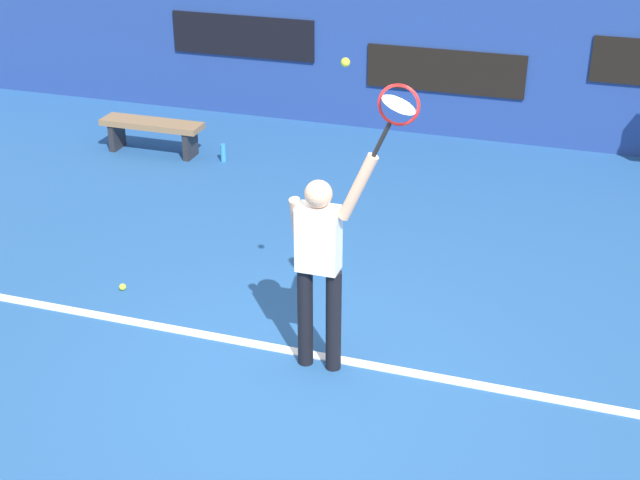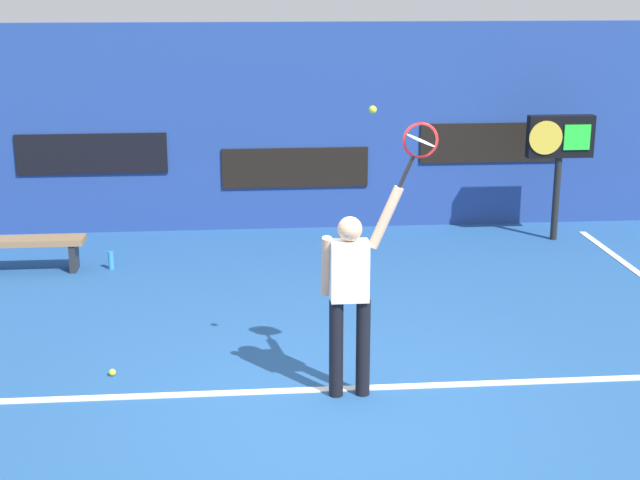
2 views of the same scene
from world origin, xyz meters
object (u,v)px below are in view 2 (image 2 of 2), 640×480
object	(u,v)px
scoreboard_clock	(560,143)
water_bottle	(111,260)
tennis_ball	(373,110)
tennis_racket	(419,144)
tennis_player	(350,290)
court_bench	(30,246)
spare_ball	(112,372)

from	to	relation	value
scoreboard_clock	water_bottle	world-z (taller)	scoreboard_clock
tennis_ball	scoreboard_clock	bearing A→B (deg)	55.37
tennis_ball	scoreboard_clock	size ratio (longest dim) A/B	0.04
tennis_racket	tennis_ball	bearing A→B (deg)	174.24
tennis_player	court_bench	size ratio (longest dim) A/B	1.40
court_bench	spare_ball	xyz separation A→B (m)	(1.47, -3.47, -0.30)
scoreboard_clock	spare_ball	bearing A→B (deg)	-143.13
tennis_ball	water_bottle	xyz separation A→B (m)	(-2.86, 4.05, -2.50)
tennis_player	tennis_racket	size ratio (longest dim) A/B	3.15
tennis_player	tennis_ball	world-z (taller)	tennis_ball
spare_ball	tennis_racket	bearing A→B (deg)	-12.44
spare_ball	scoreboard_clock	bearing A→B (deg)	36.87
spare_ball	tennis_player	bearing A→B (deg)	-15.44
tennis_ball	spare_ball	xyz separation A→B (m)	(-2.41, 0.58, -2.58)
tennis_ball	scoreboard_clock	xyz separation A→B (m)	(3.42, 4.95, -1.18)
tennis_player	spare_ball	bearing A→B (deg)	164.56
scoreboard_clock	tennis_ball	bearing A→B (deg)	-124.63
tennis_racket	court_bench	bearing A→B (deg)	136.31
court_bench	spare_ball	distance (m)	3.78
scoreboard_clock	spare_ball	distance (m)	7.42
tennis_player	scoreboard_clock	bearing A→B (deg)	54.15
tennis_racket	spare_ball	world-z (taller)	tennis_racket
scoreboard_clock	water_bottle	xyz separation A→B (m)	(-6.28, -0.90, -1.31)
scoreboard_clock	spare_ball	size ratio (longest dim) A/B	26.82
court_bench	water_bottle	distance (m)	1.05
tennis_player	tennis_racket	xyz separation A→B (m)	(0.58, -0.00, 1.31)
tennis_ball	court_bench	xyz separation A→B (m)	(-3.88, 4.05, -2.28)
court_bench	scoreboard_clock	bearing A→B (deg)	7.06
tennis_ball	court_bench	bearing A→B (deg)	133.80
water_bottle	scoreboard_clock	bearing A→B (deg)	8.20
tennis_player	court_bench	distance (m)	5.55
tennis_player	tennis_racket	bearing A→B (deg)	-0.42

